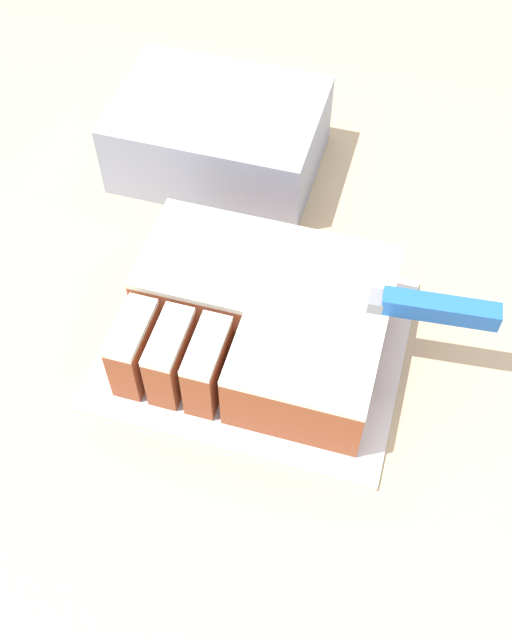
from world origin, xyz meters
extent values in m
plane|color=#9E9384|center=(0.00, 0.00, 0.00)|extent=(8.00, 8.00, 0.00)
cube|color=tan|center=(0.00, 0.00, 0.45)|extent=(1.40, 1.10, 0.90)
cube|color=silver|center=(-0.03, 0.02, 0.91)|extent=(0.33, 0.27, 0.01)
cube|color=#994C2D|center=(-0.03, 0.06, 0.95)|extent=(0.28, 0.13, 0.08)
cube|color=white|center=(-0.03, 0.06, 0.99)|extent=(0.28, 0.13, 0.01)
cube|color=#994C2D|center=(0.03, -0.05, 0.95)|extent=(0.14, 0.09, 0.08)
cube|color=white|center=(0.03, -0.05, 0.99)|extent=(0.14, 0.09, 0.01)
cube|color=#994C2D|center=(-0.15, -0.05, 0.95)|extent=(0.03, 0.08, 0.08)
cube|color=white|center=(-0.15, -0.05, 0.99)|extent=(0.03, 0.08, 0.01)
cube|color=#994C2D|center=(-0.11, -0.05, 0.95)|extent=(0.03, 0.08, 0.08)
cube|color=white|center=(-0.11, -0.05, 0.99)|extent=(0.03, 0.08, 0.01)
cube|color=#994C2D|center=(-0.06, -0.05, 0.95)|extent=(0.03, 0.08, 0.08)
cube|color=white|center=(-0.06, -0.05, 0.99)|extent=(0.03, 0.08, 0.01)
cube|color=silver|center=(-0.01, 0.03, 0.99)|extent=(0.22, 0.04, 0.00)
cube|color=slate|center=(0.09, 0.04, 1.00)|extent=(0.02, 0.02, 0.02)
cube|color=#1E59B2|center=(0.15, 0.05, 1.00)|extent=(0.12, 0.03, 0.02)
cube|color=#8C99B2|center=(-0.16, 0.29, 0.96)|extent=(0.26, 0.19, 0.10)
camera|label=1|loc=(0.10, -0.44, 1.61)|focal=42.00mm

